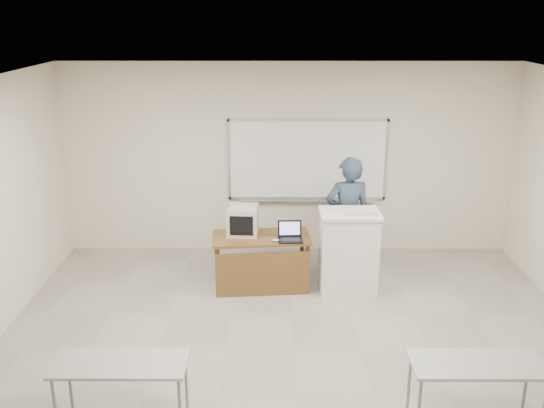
{
  "coord_description": "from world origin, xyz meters",
  "views": [
    {
      "loc": [
        -0.23,
        -5.21,
        3.74
      ],
      "look_at": [
        -0.25,
        2.2,
        1.35
      ],
      "focal_mm": 40.0,
      "sensor_mm": 36.0,
      "label": 1
    }
  ],
  "objects_px": {
    "crt_monitor": "(243,220)",
    "laptop": "(290,236)",
    "presenter": "(348,218)",
    "instructor_desk": "(261,254)",
    "whiteboard": "(308,161)",
    "podium": "(348,251)",
    "keyboard": "(362,214)",
    "mouse": "(276,240)"
  },
  "relations": [
    {
      "from": "crt_monitor",
      "to": "laptop",
      "type": "relative_size",
      "value": 1.44
    },
    {
      "from": "crt_monitor",
      "to": "presenter",
      "type": "relative_size",
      "value": 0.26
    },
    {
      "from": "instructor_desk",
      "to": "whiteboard",
      "type": "bearing_deg",
      "value": 59.69
    },
    {
      "from": "crt_monitor",
      "to": "presenter",
      "type": "xyz_separation_m",
      "value": [
        1.48,
        0.24,
        -0.05
      ]
    },
    {
      "from": "crt_monitor",
      "to": "instructor_desk",
      "type": "bearing_deg",
      "value": -39.89
    },
    {
      "from": "crt_monitor",
      "to": "presenter",
      "type": "bearing_deg",
      "value": 12.72
    },
    {
      "from": "whiteboard",
      "to": "podium",
      "type": "bearing_deg",
      "value": -71.19
    },
    {
      "from": "instructor_desk",
      "to": "presenter",
      "type": "distance_m",
      "value": 1.37
    },
    {
      "from": "presenter",
      "to": "laptop",
      "type": "bearing_deg",
      "value": 24.73
    },
    {
      "from": "presenter",
      "to": "keyboard",
      "type": "bearing_deg",
      "value": 95.51
    },
    {
      "from": "laptop",
      "to": "keyboard",
      "type": "distance_m",
      "value": 1.01
    },
    {
      "from": "whiteboard",
      "to": "presenter",
      "type": "relative_size",
      "value": 1.39
    },
    {
      "from": "instructor_desk",
      "to": "podium",
      "type": "relative_size",
      "value": 1.18
    },
    {
      "from": "podium",
      "to": "crt_monitor",
      "type": "height_order",
      "value": "same"
    },
    {
      "from": "podium",
      "to": "presenter",
      "type": "height_order",
      "value": "presenter"
    },
    {
      "from": "laptop",
      "to": "keyboard",
      "type": "xyz_separation_m",
      "value": [
        0.95,
        -0.1,
        0.34
      ]
    },
    {
      "from": "instructor_desk",
      "to": "crt_monitor",
      "type": "xyz_separation_m",
      "value": [
        -0.25,
        0.24,
        0.41
      ]
    },
    {
      "from": "mouse",
      "to": "keyboard",
      "type": "xyz_separation_m",
      "value": [
        1.15,
        -0.02,
        0.38
      ]
    },
    {
      "from": "laptop",
      "to": "keyboard",
      "type": "height_order",
      "value": "keyboard"
    },
    {
      "from": "podium",
      "to": "mouse",
      "type": "relative_size",
      "value": 11.72
    },
    {
      "from": "whiteboard",
      "to": "presenter",
      "type": "bearing_deg",
      "value": -62.04
    },
    {
      "from": "whiteboard",
      "to": "laptop",
      "type": "distance_m",
      "value": 1.66
    },
    {
      "from": "instructor_desk",
      "to": "mouse",
      "type": "bearing_deg",
      "value": -29.12
    },
    {
      "from": "instructor_desk",
      "to": "mouse",
      "type": "xyz_separation_m",
      "value": [
        0.2,
        -0.09,
        0.24
      ]
    },
    {
      "from": "whiteboard",
      "to": "mouse",
      "type": "xyz_separation_m",
      "value": [
        -0.5,
        -1.57,
        -0.71
      ]
    },
    {
      "from": "podium",
      "to": "instructor_desk",
      "type": "bearing_deg",
      "value": 179.27
    },
    {
      "from": "whiteboard",
      "to": "keyboard",
      "type": "distance_m",
      "value": 1.75
    },
    {
      "from": "instructor_desk",
      "to": "laptop",
      "type": "bearing_deg",
      "value": -7.04
    },
    {
      "from": "crt_monitor",
      "to": "mouse",
      "type": "distance_m",
      "value": 0.58
    },
    {
      "from": "podium",
      "to": "mouse",
      "type": "distance_m",
      "value": 1.02
    },
    {
      "from": "mouse",
      "to": "keyboard",
      "type": "height_order",
      "value": "keyboard"
    },
    {
      "from": "presenter",
      "to": "mouse",
      "type": "bearing_deg",
      "value": 22.91
    },
    {
      "from": "whiteboard",
      "to": "crt_monitor",
      "type": "relative_size",
      "value": 5.3
    },
    {
      "from": "mouse",
      "to": "keyboard",
      "type": "relative_size",
      "value": 0.22
    },
    {
      "from": "instructor_desk",
      "to": "mouse",
      "type": "distance_m",
      "value": 0.32
    },
    {
      "from": "instructor_desk",
      "to": "keyboard",
      "type": "height_order",
      "value": "keyboard"
    },
    {
      "from": "mouse",
      "to": "presenter",
      "type": "distance_m",
      "value": 1.18
    },
    {
      "from": "mouse",
      "to": "presenter",
      "type": "bearing_deg",
      "value": 6.2
    },
    {
      "from": "instructor_desk",
      "to": "laptop",
      "type": "xyz_separation_m",
      "value": [
        0.4,
        -0.01,
        0.28
      ]
    },
    {
      "from": "laptop",
      "to": "keyboard",
      "type": "bearing_deg",
      "value": -8.77
    },
    {
      "from": "crt_monitor",
      "to": "presenter",
      "type": "height_order",
      "value": "presenter"
    },
    {
      "from": "instructor_desk",
      "to": "crt_monitor",
      "type": "relative_size",
      "value": 2.87
    }
  ]
}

